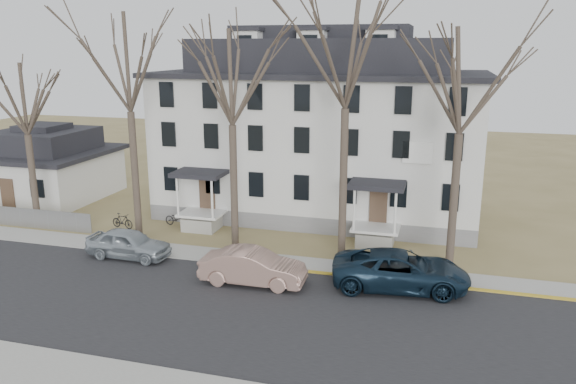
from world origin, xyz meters
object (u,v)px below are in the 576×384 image
(tree_center, at_px, (347,40))
(tree_bungalow, at_px, (23,94))
(car_silver, at_px, (129,244))
(car_tan, at_px, (253,268))
(tree_far_left, at_px, (127,55))
(tree_mid_left, at_px, (231,70))
(car_navy, at_px, (401,271))
(tree_mid_right, at_px, (464,73))
(boarding_house, at_px, (321,132))
(bicycle_left, at_px, (177,220))
(small_house, at_px, (47,167))
(bicycle_right, at_px, (122,222))

(tree_center, height_order, tree_bungalow, tree_center)
(car_silver, xyz_separation_m, car_tan, (7.37, -1.43, 0.05))
(tree_far_left, height_order, tree_mid_left, tree_far_left)
(car_navy, bearing_deg, tree_bungalow, 75.19)
(tree_center, xyz_separation_m, tree_bungalow, (-19.00, 0.00, -2.97))
(tree_center, bearing_deg, car_navy, -45.19)
(tree_mid_right, xyz_separation_m, car_silver, (-16.21, -3.25, -8.84))
(tree_mid_right, distance_m, car_navy, 9.61)
(boarding_house, height_order, bicycle_left, boarding_house)
(tree_mid_left, bearing_deg, tree_center, 0.00)
(tree_bungalow, bearing_deg, tree_mid_left, 0.00)
(tree_center, distance_m, car_silver, 15.22)
(tree_far_left, height_order, tree_center, tree_center)
(small_house, xyz_separation_m, tree_mid_left, (17.00, -6.20, 7.35))
(small_house, distance_m, tree_center, 25.41)
(boarding_house, bearing_deg, tree_mid_left, -110.20)
(tree_mid_right, distance_m, tree_bungalow, 24.54)
(car_navy, bearing_deg, boarding_house, 22.53)
(tree_bungalow, relative_size, bicycle_right, 6.98)
(boarding_house, xyz_separation_m, tree_far_left, (-9.00, -8.15, 4.96))
(car_silver, height_order, car_navy, car_navy)
(tree_center, height_order, bicycle_right, tree_center)
(boarding_house, xyz_separation_m, car_navy, (6.32, -11.50, -4.52))
(tree_mid_right, height_order, bicycle_left, tree_mid_right)
(small_house, relative_size, tree_center, 0.59)
(car_navy, height_order, bicycle_right, car_navy)
(car_navy, bearing_deg, small_house, 63.79)
(car_silver, distance_m, bicycle_right, 5.20)
(tree_bungalow, bearing_deg, car_silver, -21.39)
(tree_far_left, distance_m, bicycle_right, 10.07)
(small_house, relative_size, tree_bungalow, 0.81)
(tree_center, relative_size, car_navy, 2.37)
(boarding_house, xyz_separation_m, tree_bungalow, (-16.00, -8.15, 2.74))
(bicycle_right, bearing_deg, tree_center, -84.46)
(tree_mid_left, xyz_separation_m, car_navy, (9.32, -3.35, -8.74))
(small_house, xyz_separation_m, car_tan, (19.66, -10.87, -1.44))
(tree_mid_right, relative_size, tree_bungalow, 1.18)
(tree_bungalow, height_order, car_silver, tree_bungalow)
(tree_mid_right, bearing_deg, bicycle_left, 172.05)
(tree_mid_left, height_order, tree_bungalow, tree_mid_left)
(tree_mid_left, xyz_separation_m, tree_center, (6.00, 0.00, 1.48))
(small_house, height_order, bicycle_right, small_house)
(boarding_house, distance_m, bicycle_left, 10.84)
(car_tan, xyz_separation_m, bicycle_left, (-7.32, 6.93, -0.35))
(tree_bungalow, distance_m, car_tan, 17.90)
(tree_mid_right, height_order, car_navy, tree_mid_right)
(tree_far_left, distance_m, car_navy, 18.33)
(tree_far_left, relative_size, car_tan, 2.79)
(tree_far_left, distance_m, car_tan, 13.70)
(tree_bungalow, bearing_deg, tree_center, 0.00)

